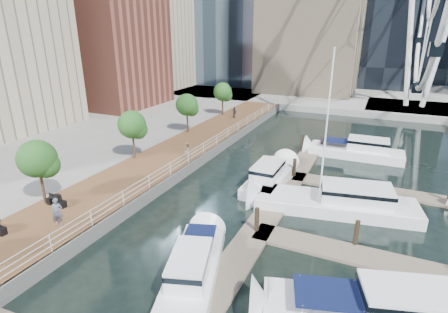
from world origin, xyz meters
TOP-DOWN VIEW (x-y plane):
  - ground at (0.00, 0.00)m, footprint 520.00×520.00m
  - boardwalk at (-9.00, 15.00)m, footprint 6.00×60.00m
  - seawall at (-6.00, 15.00)m, footprint 0.25×60.00m
  - land_far at (0.00, 102.00)m, footprint 200.00×114.00m
  - pier at (14.00, 52.00)m, footprint 14.00×12.00m
  - railing at (-6.10, 15.00)m, footprint 0.10×60.00m
  - floating_docks at (7.97, 9.98)m, footprint 16.00×34.00m
  - midrise_condos at (-33.57, 26.82)m, footprint 19.00×67.00m
  - street_trees at (-11.40, 14.00)m, footprint 2.60×42.60m
  - pedestrian_near at (-8.07, 2.24)m, footprint 0.78×0.69m
  - pedestrian_mid at (-6.65, 15.73)m, footprint 0.77×0.91m
  - pedestrian_far at (-9.12, 32.95)m, footprint 0.97×0.66m
  - moored_yachts at (7.84, 12.14)m, footprint 22.33×39.83m

SIDE VIEW (x-z plane):
  - ground at x=0.00m, z-range 0.00..0.00m
  - moored_yachts at x=7.84m, z-range -5.75..5.75m
  - floating_docks at x=7.97m, z-range -0.81..1.79m
  - boardwalk at x=-9.00m, z-range 0.00..1.00m
  - seawall at x=-6.00m, z-range 0.00..1.00m
  - land_far at x=0.00m, z-range 0.00..1.00m
  - pier at x=14.00m, z-range 0.00..1.00m
  - railing at x=-6.10m, z-range 1.00..2.05m
  - pedestrian_far at x=-9.12m, z-range 1.00..2.54m
  - pedestrian_mid at x=-6.65m, z-range 1.00..2.64m
  - pedestrian_near at x=-8.07m, z-range 1.00..2.80m
  - street_trees at x=-11.40m, z-range 1.99..6.59m
  - midrise_condos at x=-33.57m, z-range -0.58..27.42m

